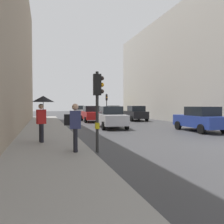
% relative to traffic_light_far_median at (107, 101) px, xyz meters
% --- Properties ---
extents(ground_plane, '(120.00, 120.00, 0.00)m').
position_rel_traffic_light_far_median_xyz_m(ground_plane, '(-0.88, -22.32, -2.38)').
color(ground_plane, '#38383A').
extents(sidewalk_kerb, '(3.15, 40.00, 0.16)m').
position_rel_traffic_light_far_median_xyz_m(sidewalk_kerb, '(-8.45, -16.32, -2.30)').
color(sidewalk_kerb, gray).
rests_on(sidewalk_kerb, ground).
extents(building_facade_right, '(12.00, 24.79, 12.63)m').
position_rel_traffic_light_far_median_xyz_m(building_facade_right, '(11.11, -5.31, 3.93)').
color(building_facade_right, '#B2ADA3').
rests_on(building_facade_right, ground).
extents(traffic_light_far_median, '(0.25, 0.43, 3.45)m').
position_rel_traffic_light_far_median_xyz_m(traffic_light_far_median, '(0.00, 0.00, 0.00)').
color(traffic_light_far_median, '#2D2D2D').
rests_on(traffic_light_far_median, ground).
extents(traffic_light_near_left, '(0.44, 0.26, 3.21)m').
position_rel_traffic_light_far_median_xyz_m(traffic_light_near_left, '(-6.54, -21.87, -0.17)').
color(traffic_light_near_left, '#2D2D2D').
rests_on(traffic_light_near_left, ground).
extents(car_dark_suv, '(2.28, 4.33, 1.76)m').
position_rel_traffic_light_far_median_xyz_m(car_dark_suv, '(1.87, -6.08, -1.51)').
color(car_dark_suv, black).
rests_on(car_dark_suv, ground).
extents(car_red_sedan, '(2.10, 4.24, 1.76)m').
position_rel_traffic_light_far_median_xyz_m(car_red_sedan, '(-3.47, -6.14, -1.51)').
color(car_red_sedan, red).
rests_on(car_red_sedan, ground).
extents(car_white_compact, '(2.11, 4.25, 1.76)m').
position_rel_traffic_light_far_median_xyz_m(car_white_compact, '(-3.37, 4.85, -1.51)').
color(car_white_compact, silver).
rests_on(car_white_compact, ground).
extents(car_blue_van, '(2.11, 4.25, 1.76)m').
position_rel_traffic_light_far_median_xyz_m(car_blue_van, '(2.03, -17.29, -1.51)').
color(car_blue_van, navy).
rests_on(car_blue_van, ground).
extents(car_yellow_taxi, '(2.08, 4.23, 1.76)m').
position_rel_traffic_light_far_median_xyz_m(car_yellow_taxi, '(2.11, 3.89, -1.51)').
color(car_yellow_taxi, yellow).
rests_on(car_yellow_taxi, ground).
extents(car_silver_hatchback, '(2.27, 4.33, 1.76)m').
position_rel_traffic_light_far_median_xyz_m(car_silver_hatchback, '(-3.34, -13.22, -1.51)').
color(car_silver_hatchback, '#BCBCC1').
rests_on(car_silver_hatchback, ground).
extents(pedestrian_with_umbrella, '(1.00, 1.00, 2.14)m').
position_rel_traffic_light_far_median_xyz_m(pedestrian_with_umbrella, '(-8.65, -19.75, -0.54)').
color(pedestrian_with_umbrella, black).
rests_on(pedestrian_with_umbrella, sidewalk_kerb).
extents(pedestrian_with_grey_backpack, '(0.63, 0.37, 1.77)m').
position_rel_traffic_light_far_median_xyz_m(pedestrian_with_grey_backpack, '(-7.55, -22.30, -1.22)').
color(pedestrian_with_grey_backpack, black).
rests_on(pedestrian_with_grey_backpack, sidewalk_kerb).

